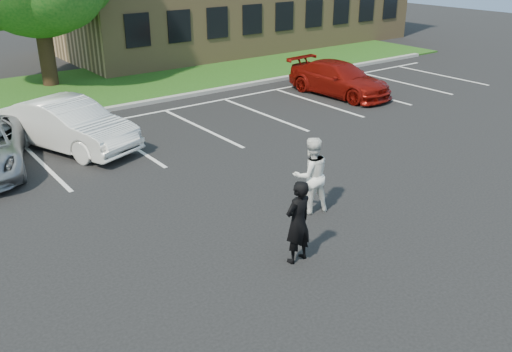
{
  "coord_description": "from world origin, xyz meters",
  "views": [
    {
      "loc": [
        -6.67,
        -7.91,
        6.02
      ],
      "look_at": [
        0.0,
        1.0,
        1.25
      ],
      "focal_mm": 38.0,
      "sensor_mm": 36.0,
      "label": 1
    }
  ],
  "objects_px": {
    "car_white_sedan": "(69,125)",
    "man_white_shirt": "(311,175)",
    "car_red_compact": "(339,79)",
    "man_black_suit": "(298,222)"
  },
  "relations": [
    {
      "from": "car_white_sedan",
      "to": "man_white_shirt",
      "type": "bearing_deg",
      "value": -89.71
    },
    {
      "from": "man_white_shirt",
      "to": "car_white_sedan",
      "type": "bearing_deg",
      "value": -52.68
    },
    {
      "from": "man_white_shirt",
      "to": "man_black_suit",
      "type": "bearing_deg",
      "value": 57.05
    },
    {
      "from": "man_black_suit",
      "to": "car_white_sedan",
      "type": "relative_size",
      "value": 0.37
    },
    {
      "from": "man_black_suit",
      "to": "man_white_shirt",
      "type": "relative_size",
      "value": 0.94
    },
    {
      "from": "man_black_suit",
      "to": "man_white_shirt",
      "type": "xyz_separation_m",
      "value": [
        1.74,
        1.53,
        0.06
      ]
    },
    {
      "from": "car_white_sedan",
      "to": "car_red_compact",
      "type": "height_order",
      "value": "car_white_sedan"
    },
    {
      "from": "man_black_suit",
      "to": "car_red_compact",
      "type": "xyz_separation_m",
      "value": [
        10.22,
        9.08,
        -0.19
      ]
    },
    {
      "from": "man_black_suit",
      "to": "man_white_shirt",
      "type": "distance_m",
      "value": 2.32
    },
    {
      "from": "man_black_suit",
      "to": "car_white_sedan",
      "type": "distance_m",
      "value": 9.48
    }
  ]
}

